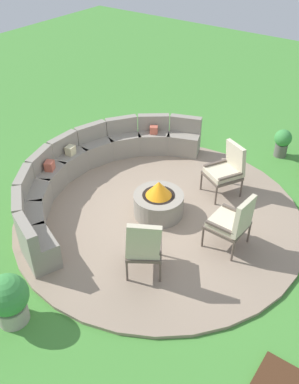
# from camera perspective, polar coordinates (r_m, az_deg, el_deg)

# --- Properties ---
(ground_plane) EXTENTS (24.00, 24.00, 0.00)m
(ground_plane) POSITION_cam_1_polar(r_m,az_deg,el_deg) (7.64, 1.22, -3.24)
(ground_plane) COLOR #478C38
(patio_circle) EXTENTS (5.18, 5.18, 0.06)m
(patio_circle) POSITION_cam_1_polar(r_m,az_deg,el_deg) (7.62, 1.22, -3.07)
(patio_circle) COLOR gray
(patio_circle) RESTS_ON ground_plane
(fire_pit) EXTENTS (0.90, 0.90, 0.69)m
(fire_pit) POSITION_cam_1_polar(r_m,az_deg,el_deg) (7.44, 1.25, -1.31)
(fire_pit) COLOR gray
(fire_pit) RESTS_ON patio_circle
(curved_stone_bench) EXTENTS (4.80, 2.07, 0.82)m
(curved_stone_bench) POSITION_cam_1_polar(r_m,az_deg,el_deg) (8.28, -7.97, 3.13)
(curved_stone_bench) COLOR gray
(curved_stone_bench) RESTS_ON patio_circle
(lounge_chair_front_left) EXTENTS (0.79, 0.79, 1.11)m
(lounge_chair_front_left) POSITION_cam_1_polar(r_m,az_deg,el_deg) (6.16, -0.78, -7.27)
(lounge_chair_front_left) COLOR brown
(lounge_chair_front_left) RESTS_ON patio_circle
(lounge_chair_front_right) EXTENTS (0.62, 0.60, 1.02)m
(lounge_chair_front_right) POSITION_cam_1_polar(r_m,az_deg,el_deg) (6.73, 11.35, -3.95)
(lounge_chair_front_right) COLOR brown
(lounge_chair_front_right) RESTS_ON patio_circle
(lounge_chair_back_left) EXTENTS (0.80, 0.79, 1.03)m
(lounge_chair_back_left) POSITION_cam_1_polar(r_m,az_deg,el_deg) (7.95, 10.53, 3.16)
(lounge_chair_back_left) COLOR brown
(lounge_chair_back_left) RESTS_ON patio_circle
(potted_plant_0) EXTENTS (0.37, 0.37, 0.63)m
(potted_plant_0) POSITION_cam_1_polar(r_m,az_deg,el_deg) (9.64, 17.72, 6.61)
(potted_plant_0) COLOR #605B56
(potted_plant_0) RESTS_ON ground_plane
(potted_plant_2) EXTENTS (0.57, 0.57, 0.80)m
(potted_plant_2) POSITION_cam_1_polar(r_m,az_deg,el_deg) (6.03, -18.73, -13.66)
(potted_plant_2) COLOR #A89E8E
(potted_plant_2) RESTS_ON ground_plane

